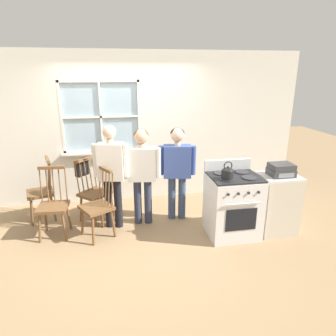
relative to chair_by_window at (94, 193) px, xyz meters
name	(u,v)px	position (x,y,z in m)	size (l,w,h in m)	color
ground_plane	(137,233)	(0.64, -0.58, -0.47)	(16.00, 16.00, 0.00)	#937551
wall_back	(131,130)	(0.68, 0.82, 0.86)	(6.40, 0.16, 2.70)	silver
chair_by_window	(94,193)	(0.00, 0.00, 0.00)	(0.58, 0.58, 1.03)	brown
chair_near_wall	(42,192)	(-0.84, 0.19, 0.00)	(0.50, 0.51, 1.03)	brown
chair_center_cluster	(53,206)	(-0.56, -0.40, 0.00)	(0.45, 0.43, 1.03)	brown
chair_near_stove	(98,207)	(0.09, -0.53, 0.00)	(0.56, 0.56, 1.03)	brown
person_elderly_left	(111,169)	(0.31, -0.29, 0.49)	(0.54, 0.29, 1.60)	black
person_teen_center	(142,167)	(0.77, -0.25, 0.47)	(0.59, 0.26, 1.53)	#2D3347
person_adult_right	(177,165)	(1.33, -0.19, 0.46)	(0.59, 0.28, 1.52)	#384766
stove	(232,205)	(2.03, -0.83, 0.01)	(0.72, 0.68, 1.08)	silver
kettle	(228,173)	(1.87, -0.96, 0.56)	(0.21, 0.17, 0.25)	black
potted_plant	(102,148)	(0.14, 0.73, 0.56)	(0.15, 0.15, 0.24)	#42474C
handbag	(82,167)	(-0.17, 0.16, 0.40)	(0.25, 0.25, 0.31)	black
side_counter	(276,203)	(2.72, -0.85, -0.02)	(0.55, 0.50, 0.90)	beige
stereo	(281,170)	(2.72, -0.88, 0.52)	(0.34, 0.29, 0.18)	#38383A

